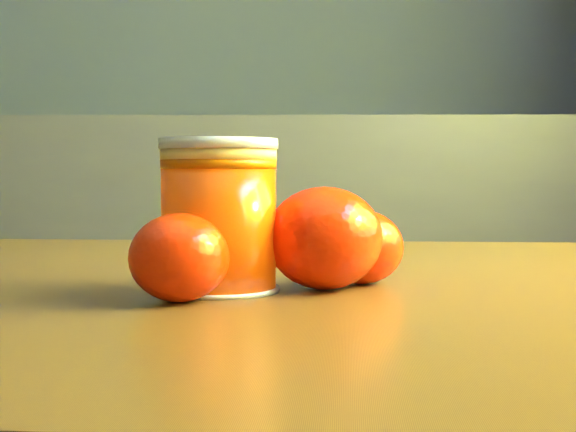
{
  "coord_description": "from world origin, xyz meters",
  "views": [
    {
      "loc": [
        0.96,
        -0.52,
        0.78
      ],
      "look_at": [
        0.96,
        -0.01,
        0.75
      ],
      "focal_mm": 50.0,
      "sensor_mm": 36.0,
      "label": 1
    }
  ],
  "objects": [
    {
      "name": "orange_back",
      "position": [
        1.01,
        0.01,
        0.73
      ],
      "size": [
        0.07,
        0.07,
        0.05
      ],
      "primitive_type": "ellipsoid",
      "rotation": [
        0.0,
        0.0,
        -0.33
      ],
      "color": "#FA2A05",
      "rests_on": "table"
    },
    {
      "name": "table",
      "position": [
        1.0,
        0.03,
        0.61
      ],
      "size": [
        0.98,
        0.71,
        0.7
      ],
      "rotation": [
        0.0,
        0.0,
        -0.06
      ],
      "color": "brown",
      "rests_on": "ground"
    },
    {
      "name": "juice_glass",
      "position": [
        0.92,
        -0.02,
        0.75
      ],
      "size": [
        0.07,
        0.07,
        0.09
      ],
      "rotation": [
        0.0,
        0.0,
        -0.08
      ],
      "color": "#E54304",
      "rests_on": "table"
    },
    {
      "name": "orange_front",
      "position": [
        0.98,
        -0.01,
        0.74
      ],
      "size": [
        0.1,
        0.1,
        0.07
      ],
      "primitive_type": "ellipsoid",
      "rotation": [
        0.0,
        0.0,
        -0.39
      ],
      "color": "#FA2A05",
      "rests_on": "table"
    },
    {
      "name": "orange_extra",
      "position": [
        0.9,
        -0.06,
        0.73
      ],
      "size": [
        0.07,
        0.07,
        0.05
      ],
      "primitive_type": "ellipsoid",
      "rotation": [
        0.0,
        0.0,
        0.28
      ],
      "color": "#FA2A05",
      "rests_on": "table"
    }
  ]
}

